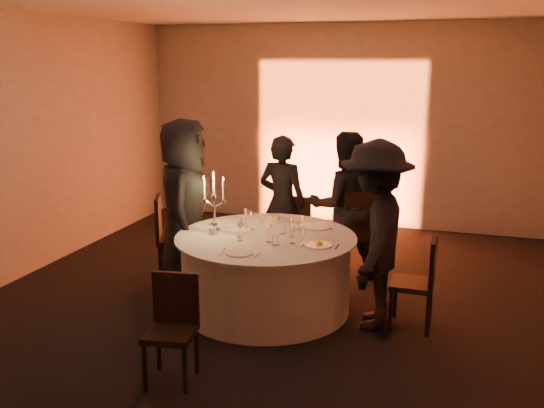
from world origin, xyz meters
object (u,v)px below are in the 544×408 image
(chair_back_left, at_px, (297,227))
(chair_front, at_px, (173,322))
(chair_right, at_px, (421,278))
(guest_back_left, at_px, (282,203))
(guest_back_right, at_px, (344,206))
(banquet_table, at_px, (266,273))
(coffee_cup, at_px, (213,231))
(candelabra, at_px, (214,211))
(guest_right, at_px, (375,235))
(guest_left, at_px, (185,205))
(chair_back_right, at_px, (360,229))
(chair_left, at_px, (169,232))

(chair_back_left, distance_m, chair_front, 2.84)
(chair_back_left, bearing_deg, chair_right, 141.72)
(guest_back_left, height_order, guest_back_right, guest_back_right)
(banquet_table, distance_m, chair_right, 1.52)
(chair_right, relative_size, chair_front, 1.05)
(coffee_cup, bearing_deg, guest_back_right, 49.70)
(chair_right, bearing_deg, banquet_table, -88.88)
(chair_right, bearing_deg, guest_back_right, -139.68)
(guest_back_right, xyz_separation_m, candelabra, (-1.10, -1.17, 0.14))
(guest_right, xyz_separation_m, candelabra, (-1.63, 0.05, 0.10))
(guest_left, bearing_deg, chair_back_right, -82.17)
(chair_right, bearing_deg, guest_left, -96.18)
(chair_back_right, distance_m, guest_left, 1.99)
(chair_left, height_order, candelabra, candelabra)
(coffee_cup, bearing_deg, chair_back_left, 71.07)
(banquet_table, relative_size, chair_right, 2.02)
(guest_back_right, relative_size, coffee_cup, 15.41)
(chair_right, bearing_deg, chair_left, -99.41)
(chair_left, distance_m, guest_right, 2.51)
(chair_back_right, relative_size, coffee_cup, 9.60)
(chair_left, relative_size, chair_back_right, 0.92)
(guest_left, bearing_deg, chair_front, -174.32)
(banquet_table, distance_m, guest_right, 1.19)
(chair_front, distance_m, candelabra, 1.63)
(chair_left, xyz_separation_m, chair_right, (2.85, -0.50, -0.05))
(chair_back_right, distance_m, coffee_cup, 1.79)
(chair_right, distance_m, guest_back_left, 2.10)
(guest_back_left, distance_m, guest_right, 1.78)
(chair_back_left, height_order, chair_front, chair_back_left)
(chair_back_right, xyz_separation_m, guest_back_right, (-0.20, 0.03, 0.25))
(guest_back_left, distance_m, candelabra, 1.26)
(coffee_cup, height_order, candelabra, candelabra)
(coffee_cup, relative_size, candelabra, 0.18)
(chair_right, relative_size, coffee_cup, 8.09)
(guest_left, relative_size, guest_back_left, 1.15)
(guest_left, relative_size, coffee_cup, 17.01)
(guest_back_left, height_order, guest_right, guest_right)
(chair_left, xyz_separation_m, guest_left, (0.31, -0.20, 0.39))
(guest_left, distance_m, guest_right, 2.14)
(guest_back_right, height_order, candelabra, guest_back_right)
(guest_right, distance_m, coffee_cup, 1.61)
(chair_back_right, height_order, candelabra, candelabra)
(banquet_table, height_order, guest_back_left, guest_back_left)
(chair_left, distance_m, candelabra, 1.04)
(guest_back_left, height_order, candelabra, guest_back_left)
(chair_back_left, xyz_separation_m, coffee_cup, (-0.48, -1.41, 0.29))
(chair_back_right, distance_m, guest_right, 1.26)
(guest_right, bearing_deg, coffee_cup, -90.33)
(guest_left, bearing_deg, guest_right, -116.65)
(guest_back_right, relative_size, guest_right, 0.95)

